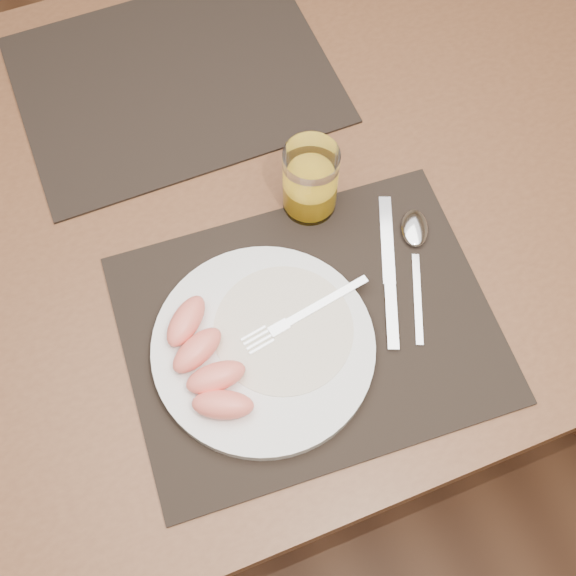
{
  "coord_description": "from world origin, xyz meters",
  "views": [
    {
      "loc": [
        -0.13,
        -0.53,
        1.58
      ],
      "look_at": [
        0.01,
        -0.17,
        0.77
      ],
      "focal_mm": 45.0,
      "sensor_mm": 36.0,
      "label": 1
    }
  ],
  "objects_px": {
    "placemat_far": "(174,79)",
    "fork": "(296,318)",
    "plate": "(263,347)",
    "juice_glass": "(310,183)",
    "spoon": "(415,238)",
    "knife": "(390,283)",
    "placemat_near": "(309,328)",
    "table": "(240,225)"
  },
  "relations": [
    {
      "from": "placemat_far",
      "to": "fork",
      "type": "relative_size",
      "value": 2.57
    },
    {
      "from": "plate",
      "to": "juice_glass",
      "type": "xyz_separation_m",
      "value": [
        0.13,
        0.17,
        0.04
      ]
    },
    {
      "from": "placemat_far",
      "to": "plate",
      "type": "relative_size",
      "value": 1.67
    },
    {
      "from": "fork",
      "to": "juice_glass",
      "type": "relative_size",
      "value": 1.62
    },
    {
      "from": "fork",
      "to": "plate",
      "type": "bearing_deg",
      "value": -161.02
    },
    {
      "from": "spoon",
      "to": "juice_glass",
      "type": "bearing_deg",
      "value": 135.55
    },
    {
      "from": "plate",
      "to": "juice_glass",
      "type": "height_order",
      "value": "juice_glass"
    },
    {
      "from": "placemat_far",
      "to": "plate",
      "type": "height_order",
      "value": "plate"
    },
    {
      "from": "knife",
      "to": "placemat_near",
      "type": "bearing_deg",
      "value": -171.57
    },
    {
      "from": "placemat_near",
      "to": "plate",
      "type": "xyz_separation_m",
      "value": [
        -0.06,
        -0.01,
        0.01
      ]
    },
    {
      "from": "table",
      "to": "spoon",
      "type": "bearing_deg",
      "value": -39.42
    },
    {
      "from": "knife",
      "to": "juice_glass",
      "type": "xyz_separation_m",
      "value": [
        -0.05,
        0.15,
        0.04
      ]
    },
    {
      "from": "placemat_near",
      "to": "plate",
      "type": "relative_size",
      "value": 1.67
    },
    {
      "from": "knife",
      "to": "juice_glass",
      "type": "height_order",
      "value": "juice_glass"
    },
    {
      "from": "knife",
      "to": "spoon",
      "type": "xyz_separation_m",
      "value": [
        0.06,
        0.05,
        0.0
      ]
    },
    {
      "from": "knife",
      "to": "spoon",
      "type": "bearing_deg",
      "value": 38.49
    },
    {
      "from": "plate",
      "to": "juice_glass",
      "type": "distance_m",
      "value": 0.22
    },
    {
      "from": "placemat_near",
      "to": "juice_glass",
      "type": "distance_m",
      "value": 0.19
    },
    {
      "from": "table",
      "to": "plate",
      "type": "xyz_separation_m",
      "value": [
        -0.05,
        -0.23,
        0.1
      ]
    },
    {
      "from": "placemat_far",
      "to": "plate",
      "type": "xyz_separation_m",
      "value": [
        -0.03,
        -0.45,
        0.01
      ]
    },
    {
      "from": "table",
      "to": "juice_glass",
      "type": "relative_size",
      "value": 12.95
    },
    {
      "from": "table",
      "to": "placemat_far",
      "type": "xyz_separation_m",
      "value": [
        -0.02,
        0.22,
        0.09
      ]
    },
    {
      "from": "table",
      "to": "juice_glass",
      "type": "bearing_deg",
      "value": -31.92
    },
    {
      "from": "spoon",
      "to": "placemat_far",
      "type": "bearing_deg",
      "value": 119.01
    },
    {
      "from": "placemat_far",
      "to": "spoon",
      "type": "relative_size",
      "value": 2.45
    },
    {
      "from": "fork",
      "to": "juice_glass",
      "type": "xyz_separation_m",
      "value": [
        0.08,
        0.16,
        0.03
      ]
    },
    {
      "from": "table",
      "to": "knife",
      "type": "height_order",
      "value": "knife"
    },
    {
      "from": "fork",
      "to": "knife",
      "type": "distance_m",
      "value": 0.13
    },
    {
      "from": "juice_glass",
      "to": "plate",
      "type": "bearing_deg",
      "value": -127.17
    },
    {
      "from": "plate",
      "to": "spoon",
      "type": "xyz_separation_m",
      "value": [
        0.24,
        0.07,
        -0.0
      ]
    },
    {
      "from": "fork",
      "to": "table",
      "type": "bearing_deg",
      "value": 90.58
    },
    {
      "from": "plate",
      "to": "juice_glass",
      "type": "bearing_deg",
      "value": 52.83
    },
    {
      "from": "placemat_far",
      "to": "table",
      "type": "bearing_deg",
      "value": -85.28
    },
    {
      "from": "table",
      "to": "placemat_near",
      "type": "xyz_separation_m",
      "value": [
        0.02,
        -0.22,
        0.09
      ]
    },
    {
      "from": "table",
      "to": "placemat_near",
      "type": "bearing_deg",
      "value": -85.99
    },
    {
      "from": "knife",
      "to": "juice_glass",
      "type": "relative_size",
      "value": 1.94
    },
    {
      "from": "placemat_far",
      "to": "juice_glass",
      "type": "distance_m",
      "value": 0.3
    },
    {
      "from": "table",
      "to": "juice_glass",
      "type": "height_order",
      "value": "juice_glass"
    },
    {
      "from": "table",
      "to": "placemat_far",
      "type": "bearing_deg",
      "value": 94.72
    },
    {
      "from": "fork",
      "to": "spoon",
      "type": "bearing_deg",
      "value": 15.61
    },
    {
      "from": "placemat_far",
      "to": "spoon",
      "type": "distance_m",
      "value": 0.43
    },
    {
      "from": "placemat_near",
      "to": "juice_glass",
      "type": "height_order",
      "value": "juice_glass"
    }
  ]
}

